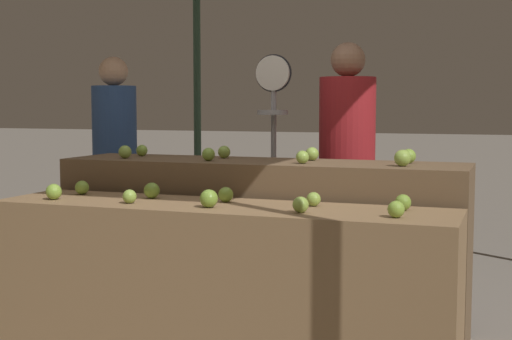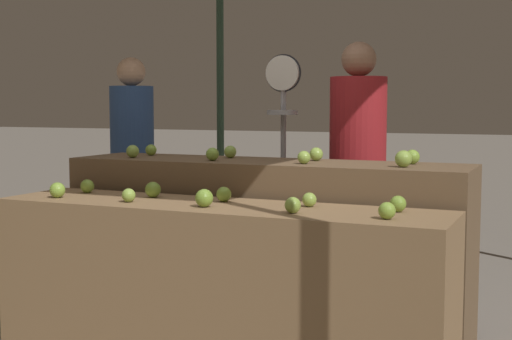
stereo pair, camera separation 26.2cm
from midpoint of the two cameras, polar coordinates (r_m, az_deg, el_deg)
The scene contains 23 objects.
display_counter_front at distance 3.61m, azimuth -1.07°, elevation -9.21°, with size 2.33×0.55×0.82m, color olive.
display_counter_back at distance 4.13m, azimuth 2.49°, elevation -6.14°, with size 2.33×0.55×0.99m, color brown.
apple_front_0 at distance 3.89m, azimuth -13.76°, elevation -1.58°, with size 0.08×0.08×0.08m, color #84AD3D.
apple_front_1 at distance 3.65m, azimuth -8.14°, elevation -2.03°, with size 0.07×0.07×0.07m, color #8EB247.
apple_front_2 at distance 3.44m, azimuth -1.99°, elevation -2.27°, with size 0.09×0.09×0.09m, color #7AA338.
apple_front_3 at distance 3.25m, azimuth 5.27°, elevation -2.83°, with size 0.07×0.07×0.07m, color #8EB247.
apple_front_4 at distance 3.15m, azimuth 12.80°, elevation -3.20°, with size 0.08×0.08×0.08m, color #84AD3D.
apple_front_5 at distance 4.07m, azimuth -11.57°, elevation -1.28°, with size 0.08×0.08×0.08m, color #84AD3D.
apple_front_6 at distance 3.82m, azimuth -6.31°, elevation -1.58°, with size 0.08×0.08×0.08m, color #7AA338.
apple_front_7 at distance 3.62m, azimuth -0.52°, elevation -1.97°, with size 0.08×0.08×0.08m, color #84AD3D.
apple_front_8 at distance 3.47m, azimuth 6.46°, elevation -2.38°, with size 0.07×0.07×0.07m, color #8EB247.
apple_front_9 at distance 3.37m, azimuth 13.49°, elevation -2.66°, with size 0.08×0.08×0.08m, color #7AA338.
apple_back_0 at distance 4.34m, azimuth -8.14°, elevation 1.49°, with size 0.08×0.08×0.08m, color #8EB247.
apple_back_1 at distance 4.06m, azimuth -1.67°, elevation 1.27°, with size 0.08×0.08×0.08m, color #84AD3D.
apple_back_2 at distance 3.86m, azimuth 5.80°, elevation 1.01°, with size 0.07×0.07×0.07m, color #8EB247.
apple_back_3 at distance 3.74m, azimuth 13.70°, elevation 0.87°, with size 0.09×0.09×0.09m, color #8EB247.
apple_back_4 at distance 4.51m, azimuth -6.76°, elevation 1.60°, with size 0.07×0.07×0.07m, color #84AD3D.
apple_back_5 at distance 4.27m, azimuth -0.32°, elevation 1.46°, with size 0.07×0.07×0.07m, color #8EB247.
apple_back_6 at distance 4.08m, azimuth 6.68°, elevation 1.26°, with size 0.08×0.08×0.08m, color #8EB247.
apple_back_7 at distance 3.94m, azimuth 14.27°, elevation 1.02°, with size 0.08×0.08×0.08m, color #84AD3D.
produce_scale at distance 4.63m, azimuth 3.78°, elevation 3.48°, with size 0.24×0.20×1.64m.
person_vendor_at_scale at distance 4.71m, azimuth 9.72°, elevation 1.25°, with size 0.37×0.37×1.72m.
person_customer_left at distance 5.57m, azimuth -8.55°, elevation 1.69°, with size 0.43×0.43×1.67m.
Camera 2 is at (1.61, -3.12, 1.31)m, focal length 50.00 mm.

